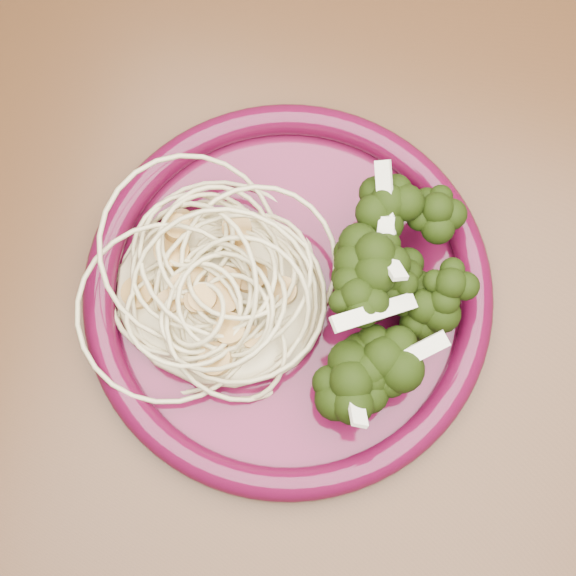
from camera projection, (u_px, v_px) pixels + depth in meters
The scene contains 6 objects.
dining_table at pixel (342, 348), 0.67m from camera, with size 1.20×0.80×0.75m.
dinner_plate at pixel (288, 291), 0.57m from camera, with size 0.37×0.37×0.02m.
spaghetti_pile at pixel (219, 291), 0.56m from camera, with size 0.15×0.13×0.03m, color #C9BC89.
scallop_cluster at pixel (215, 276), 0.52m from camera, with size 0.12×0.12×0.04m, color tan, non-canonical shape.
broccoli_pile at pixel (374, 277), 0.55m from camera, with size 0.10×0.17×0.06m, color black.
onion_garnish at pixel (379, 262), 0.51m from camera, with size 0.07×0.11×0.06m, color white, non-canonical shape.
Camera 1 is at (-0.01, -0.14, 1.31)m, focal length 50.00 mm.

